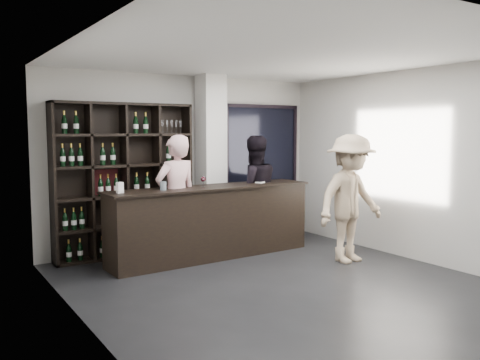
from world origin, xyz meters
TOP-DOWN VIEW (x-y plane):
  - floor at (0.00, 0.00)m, footprint 5.00×5.50m
  - wine_shelf at (-1.15, 2.57)m, footprint 2.20×0.35m
  - structural_column at (0.35, 2.47)m, footprint 0.40×0.40m
  - glass_panel at (1.55, 2.69)m, footprint 1.60×0.08m
  - tasting_counter at (-0.05, 1.75)m, footprint 3.38×0.70m
  - taster_pink at (-0.61, 1.85)m, footprint 0.75×0.55m
  - taster_black at (0.92, 2.03)m, footprint 1.05×0.90m
  - customer at (1.57, 0.40)m, footprint 1.28×0.78m
  - wine_glass at (-0.20, 1.75)m, footprint 0.10×0.10m
  - spit_cup at (-0.88, 1.71)m, footprint 0.11×0.11m
  - napkin_stack at (0.88, 1.78)m, footprint 0.16×0.16m
  - card_stand at (-1.53, 1.71)m, footprint 0.11×0.09m

SIDE VIEW (x-z plane):
  - floor at x=0.00m, z-range -0.01..0.00m
  - tasting_counter at x=-0.05m, z-range 0.00..1.12m
  - taster_black at x=0.92m, z-range 0.00..1.89m
  - taster_pink at x=-0.61m, z-range 0.00..1.91m
  - customer at x=1.57m, z-range 0.00..1.92m
  - napkin_stack at x=0.88m, z-range 1.11..1.13m
  - spit_cup at x=-0.88m, z-range 1.11..1.24m
  - card_stand at x=-1.53m, z-range 1.11..1.26m
  - wine_shelf at x=-1.15m, z-range 0.00..2.40m
  - wine_glass at x=-0.20m, z-range 1.11..1.31m
  - glass_panel at x=1.55m, z-range 0.35..2.45m
  - structural_column at x=0.35m, z-range 0.00..2.90m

